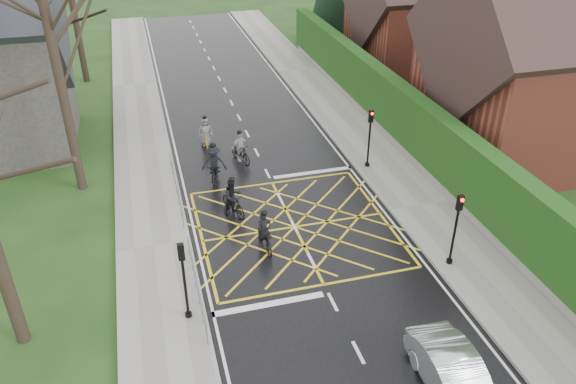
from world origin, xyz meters
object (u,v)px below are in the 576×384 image
cyclist_rear (265,236)px  cyclist_lead (206,135)px  car (456,380)px  cyclist_back (233,200)px  cyclist_front (240,150)px  cyclist_mid (214,168)px

cyclist_rear → cyclist_lead: 10.31m
car → cyclist_lead: bearing=105.3°
cyclist_back → cyclist_front: (1.30, 4.92, -0.04)m
cyclist_rear → car: size_ratio=0.44×
cyclist_mid → cyclist_lead: bearing=99.5°
cyclist_mid → cyclist_lead: size_ratio=1.22×
cyclist_back → cyclist_lead: size_ratio=1.04×
cyclist_front → cyclist_mid: bearing=-153.6°
cyclist_rear → cyclist_back: (-0.76, 2.91, 0.13)m
cyclist_rear → cyclist_lead: (-0.91, 10.27, 0.03)m
cyclist_lead → car: size_ratio=0.44×
cyclist_lead → car: (4.57, -18.98, 0.08)m
cyclist_back → cyclist_front: bearing=54.4°
cyclist_lead → cyclist_rear: bearing=-81.3°
cyclist_mid → cyclist_front: size_ratio=1.22×
cyclist_back → car: size_ratio=0.46×
cyclist_front → cyclist_lead: cyclist_front is taller
cyclist_rear → cyclist_lead: size_ratio=1.01×
cyclist_mid → cyclist_back: bearing=-72.3°
cyclist_rear → cyclist_front: (0.54, 7.83, 0.08)m
cyclist_mid → car: (4.75, -14.80, -0.07)m
cyclist_back → car: bearing=-89.9°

